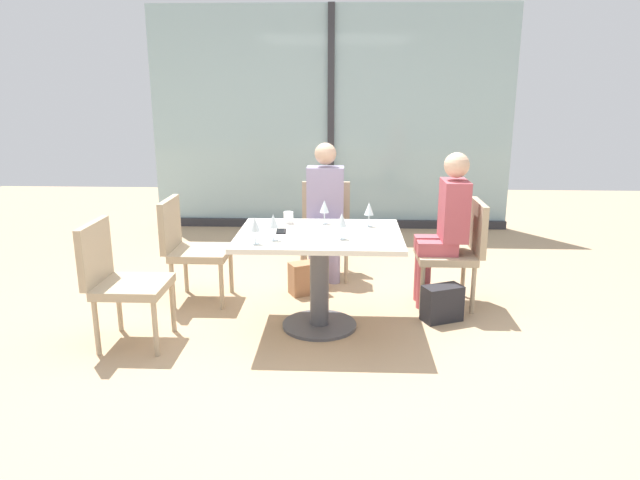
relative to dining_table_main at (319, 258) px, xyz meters
The scene contains 18 objects.
ground_plane 0.54m from the dining_table_main, ahead, with size 12.00×12.00×0.00m, color tan.
window_wall_backdrop 3.27m from the dining_table_main, 90.00° to the left, with size 4.44×0.10×2.70m.
dining_table_main is the anchor object (origin of this frame).
chair_far_right 1.22m from the dining_table_main, 24.72° to the left, with size 0.50×0.46×0.87m.
chair_near_window 1.28m from the dining_table_main, 90.00° to the left, with size 0.46×0.51×0.87m.
chair_far_left 1.22m from the dining_table_main, 155.28° to the left, with size 0.50×0.46×0.87m.
chair_side_end 1.41m from the dining_table_main, 166.13° to the right, with size 0.50×0.46×0.87m.
person_far_right 1.13m from the dining_table_main, 27.06° to the left, with size 0.39×0.34×1.26m.
person_near_window 1.18m from the dining_table_main, 90.00° to the left, with size 0.34×0.39×1.26m.
wine_glass_0 0.39m from the dining_table_main, 45.28° to the right, with size 0.07×0.07×0.18m.
wine_glass_1 0.62m from the dining_table_main, 142.60° to the right, with size 0.07×0.07×0.18m.
wine_glass_2 0.49m from the dining_table_main, 144.61° to the right, with size 0.07×0.07×0.18m.
wine_glass_3 0.53m from the dining_table_main, 30.86° to the left, with size 0.07×0.07×0.18m.
wine_glass_4 0.43m from the dining_table_main, 84.93° to the left, with size 0.07×0.07×0.18m.
coffee_cup 0.45m from the dining_table_main, 130.68° to the left, with size 0.08×0.08×0.09m, color white.
cell_phone_on_table 0.34m from the dining_table_main, behind, with size 0.07×0.14×0.01m, color black.
handbag_0 1.03m from the dining_table_main, ahead, with size 0.30×0.16×0.28m, color #232328.
handbag_1 0.84m from the dining_table_main, 101.08° to the left, with size 0.30×0.16×0.28m, color #A3704C.
Camera 1 is at (0.18, -4.05, 1.77)m, focal length 32.47 mm.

